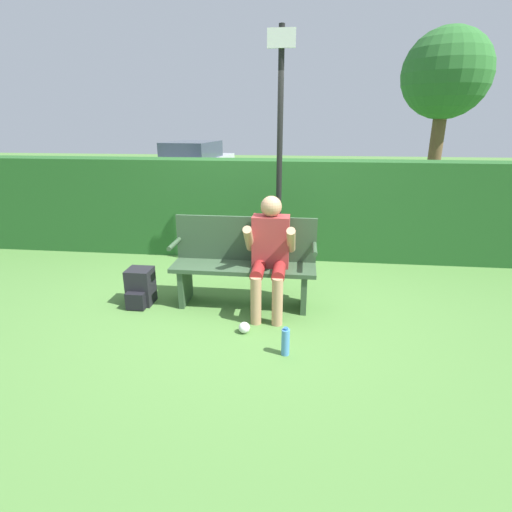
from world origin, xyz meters
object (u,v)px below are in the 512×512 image
Objects in this scene: park_bench at (244,262)px; parked_car at (193,163)px; backpack at (140,288)px; tree at (446,76)px; person_seated at (270,249)px; signpost at (280,150)px; water_bottle at (285,342)px.

parked_car is (-3.02, 9.01, 0.14)m from park_bench.
tree is (4.71, 5.82, 2.66)m from backpack.
person_seated is (0.29, -0.13, 0.20)m from park_bench.
backpack is 0.14× the size of signpost.
park_bench is 3.82× the size of backpack.
park_bench is 0.52× the size of signpost.
tree is (3.25, 4.71, 1.23)m from signpost.
water_bottle is at bearing -84.22° from signpost.
park_bench is 0.41× the size of tree.
park_bench is at bearing -154.97° from parked_car.
backpack is 1.86m from water_bottle.
signpost is at bearing 71.61° from park_bench.
backpack is 9.38m from parked_car.
park_bench is 1.28× the size of person_seated.
person_seated is 9.72m from parked_car.
tree reaches higher than backpack.
person_seated is 0.27× the size of parked_car.
parked_car is (-3.53, 10.02, 0.50)m from water_bottle.
water_bottle is (0.51, -1.01, -0.36)m from park_bench.
water_bottle is 0.09× the size of signpost.
signpost is at bearing -151.08° from parked_car.
parked_car reaches higher than water_bottle.
signpost reaches higher than water_bottle.
person_seated is at bearing 1.54° from backpack.
tree reaches higher than person_seated.
parked_car is (-1.87, 9.18, 0.43)m from backpack.
park_bench is at bearing 8.45° from backpack.
park_bench is at bearing -108.39° from signpost.
person_seated is at bearing -24.34° from park_bench.
backpack is at bearing -161.98° from parked_car.
water_bottle is 2.47m from signpost.
park_bench is 7.08m from tree.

